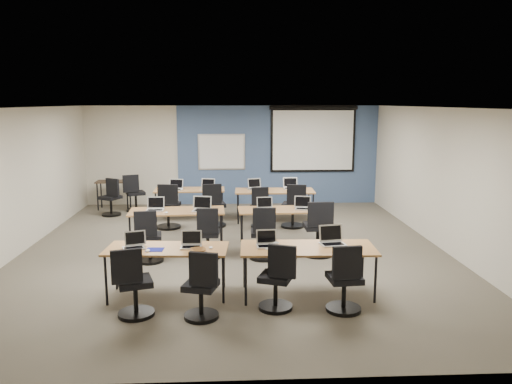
{
  "coord_description": "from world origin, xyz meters",
  "views": [
    {
      "loc": [
        -0.04,
        -9.17,
        2.81
      ],
      "look_at": [
        0.44,
        0.4,
        1.07
      ],
      "focal_mm": 35.0,
      "sensor_mm": 36.0,
      "label": 1
    }
  ],
  "objects": [
    {
      "name": "laptop_0",
      "position": [
        -1.45,
        -2.17,
        0.79
      ],
      "size": [
        0.3,
        0.26,
        0.23
      ],
      "rotation": [
        0.0,
        0.0,
        0.32
      ],
      "color": "silver",
      "rests_on": "training_table_front_left"
    },
    {
      "name": "coffee_cup",
      "position": [
        0.6,
        -2.3,
        0.77
      ],
      "size": [
        0.08,
        0.08,
        0.07
      ],
      "primitive_type": "imported",
      "rotation": [
        0.0,
        0.0,
        -0.23
      ],
      "color": "silver",
      "rests_on": "snack_plate"
    },
    {
      "name": "wall_front",
      "position": [
        0.0,
        -4.5,
        1.35
      ],
      "size": [
        8.0,
        0.04,
        2.7
      ],
      "primitive_type": "cube",
      "color": "beige",
      "rests_on": "ground"
    },
    {
      "name": "laptop_6",
      "position": [
        0.61,
        0.32,
        0.79
      ],
      "size": [
        0.31,
        0.26,
        0.24
      ],
      "rotation": [
        0.0,
        0.0,
        0.1
      ],
      "color": "#9F9FAC",
      "rests_on": "training_table_mid_right"
    },
    {
      "name": "task_chair_2",
      "position": [
        0.57,
        -2.77,
        0.39
      ],
      "size": [
        0.49,
        0.47,
        0.95
      ],
      "rotation": [
        0.0,
        0.0,
        -0.36
      ],
      "color": "black",
      "rests_on": "floor"
    },
    {
      "name": "task_chair_6",
      "position": [
        0.52,
        -0.54,
        0.4
      ],
      "size": [
        0.5,
        0.5,
        0.98
      ],
      "rotation": [
        0.0,
        0.0,
        -0.03
      ],
      "color": "black",
      "rests_on": "floor"
    },
    {
      "name": "task_chair_3",
      "position": [
        1.46,
        -2.89,
        0.4
      ],
      "size": [
        0.48,
        0.48,
        0.97
      ],
      "rotation": [
        0.0,
        0.0,
        0.1
      ],
      "color": "black",
      "rests_on": "floor"
    },
    {
      "name": "laptop_7",
      "position": [
        1.36,
        0.33,
        0.79
      ],
      "size": [
        0.32,
        0.27,
        0.25
      ],
      "rotation": [
        0.0,
        0.0,
        -0.2
      ],
      "color": "silver",
      "rests_on": "training_table_mid_right"
    },
    {
      "name": "mouse_11",
      "position": [
        1.67,
        2.58,
        0.74
      ],
      "size": [
        0.07,
        0.1,
        0.04
      ],
      "primitive_type": "ellipsoid",
      "rotation": [
        0.0,
        0.0,
        -0.08
      ],
      "color": "white",
      "rests_on": "training_table_back_right"
    },
    {
      "name": "task_chair_11",
      "position": [
        1.35,
        1.74,
        0.42
      ],
      "size": [
        0.53,
        0.53,
        1.01
      ],
      "rotation": [
        0.0,
        0.0,
        -0.25
      ],
      "color": "black",
      "rests_on": "floor"
    },
    {
      "name": "training_table_front_left",
      "position": [
        -0.98,
        -2.19,
        0.68
      ],
      "size": [
        1.75,
        0.73,
        0.73
      ],
      "rotation": [
        0.0,
        0.0,
        -0.07
      ],
      "color": "#A67149",
      "rests_on": "floor"
    },
    {
      "name": "training_table_back_right",
      "position": [
        0.98,
        2.45,
        0.69
      ],
      "size": [
        1.87,
        0.78,
        0.73
      ],
      "rotation": [
        0.0,
        0.0,
        -0.03
      ],
      "color": "#9A572B",
      "rests_on": "floor"
    },
    {
      "name": "mouse_4",
      "position": [
        -1.27,
        0.09,
        0.74
      ],
      "size": [
        0.07,
        0.11,
        0.04
      ],
      "primitive_type": "ellipsoid",
      "rotation": [
        0.0,
        0.0,
        -0.08
      ],
      "color": "white",
      "rests_on": "training_table_mid_left"
    },
    {
      "name": "blue_accent_panel",
      "position": [
        1.25,
        4.47,
        1.35
      ],
      "size": [
        5.5,
        0.04,
        2.7
      ],
      "primitive_type": "cube",
      "color": "#3D5977",
      "rests_on": "wall_back"
    },
    {
      "name": "task_chair_7",
      "position": [
        1.55,
        -0.39,
        0.44
      ],
      "size": [
        0.58,
        0.58,
        1.05
      ],
      "rotation": [
        0.0,
        0.0,
        0.02
      ],
      "color": "black",
      "rests_on": "floor"
    },
    {
      "name": "laptop_5",
      "position": [
        -0.61,
        0.28,
        0.8
      ],
      "size": [
        0.36,
        0.31,
        0.27
      ],
      "rotation": [
        0.0,
        0.0,
        -0.2
      ],
      "color": "#A6A6B1",
      "rests_on": "training_table_mid_left"
    },
    {
      "name": "laptop_3",
      "position": [
        1.44,
        -2.11,
        0.8
      ],
      "size": [
        0.36,
        0.3,
        0.27
      ],
      "rotation": [
        0.0,
        0.0,
        0.16
      ],
      "color": "#B6B6BC",
      "rests_on": "training_table_front_right"
    },
    {
      "name": "laptop_8",
      "position": [
        -1.36,
        2.62,
        0.79
      ],
      "size": [
        0.33,
        0.28,
        0.25
      ],
      "rotation": [
        0.0,
        0.0,
        -0.16
      ],
      "color": "#ACACAC",
      "rests_on": "training_table_back_left"
    },
    {
      "name": "mouse_3",
      "position": [
        1.62,
        -2.33,
        0.74
      ],
      "size": [
        0.06,
        0.09,
        0.03
      ],
      "primitive_type": "ellipsoid",
      "rotation": [
        0.0,
        0.0,
        -0.05
      ],
      "color": "white",
      "rests_on": "training_table_front_right"
    },
    {
      "name": "wall_left",
      "position": [
        -4.0,
        0.0,
        1.35
      ],
      "size": [
        0.04,
        9.0,
        2.7
      ],
      "primitive_type": "cube",
      "color": "beige",
      "rests_on": "ground"
    },
    {
      "name": "spare_chair_b",
      "position": [
        -3.02,
        3.12,
        0.39
      ],
      "size": [
        0.53,
        0.47,
        0.96
      ],
      "rotation": [
        0.0,
        0.0,
        -0.55
      ],
      "color": "black",
      "rests_on": "floor"
    },
    {
      "name": "wall_back",
      "position": [
        0.0,
        4.5,
        1.35
      ],
      "size": [
        8.0,
        0.04,
        2.7
      ],
      "primitive_type": "cube",
      "color": "beige",
      "rests_on": "ground"
    },
    {
      "name": "task_chair_5",
      "position": [
        -0.48,
        -0.43,
        0.39
      ],
      "size": [
        0.47,
        0.47,
        0.96
      ],
      "rotation": [
        0.0,
        0.0,
        -0.05
      ],
      "color": "black",
      "rests_on": "floor"
    },
    {
      "name": "task_chair_8",
      "position": [
        -1.46,
        1.78,
        0.43
      ],
      "size": [
        0.55,
        0.55,
        1.03
      ],
      "rotation": [
        0.0,
        0.0,
        -0.16
      ],
      "color": "black",
      "rests_on": "floor"
    },
    {
      "name": "task_chair_10",
      "position": [
        0.61,
        1.75,
        0.39
      ],
      "size": [
        0.46,
        0.46,
        0.95
      ],
      "rotation": [
        0.0,
        0.0,
        0.16
      ],
      "color": "black",
      "rests_on": "floor"
    },
    {
      "name": "floor",
      "position": [
        0.0,
        0.0,
        0.0
      ],
      "size": [
        8.0,
        9.0,
        0.02
      ],
      "primitive_type": "cube",
      "color": "#6B6354",
      "rests_on": "ground"
    },
    {
      "name": "training_table_back_left",
      "position": [
        -1.05,
        2.71,
        0.68
      ],
      "size": [
        1.67,
        0.7,
        0.73
      ],
      "rotation": [
        0.0,
        0.0,
        0.02
      ],
      "color": "#A06842",
      "rests_on": "floor"
    },
    {
      "name": "mouse_6",
      "position": [
        0.68,
        0.16,
        0.74
      ],
      "size": [
        0.08,
        0.1,
        0.03
      ],
      "primitive_type": "ellipsoid",
      "rotation": [
        0.0,
        0.0,
        -0.28
      ],
      "color": "white",
      "rests_on": "training_table_mid_right"
    },
    {
      "name": "training_table_mid_right",
      "position": [
        0.93,
        0.35,
        0.68
      ],
      "size": [
        1.67,
        0.69,
        0.73
      ],
      "rotation": [
        0.0,
        0.0,
        0.03
      ],
      "color": "brown",
      "rests_on": "floor"
    },
    {
      "name": "task_chair_9",
      "position": [
        -0.44,
        1.89,
        0.42
      ],
      "size": [
        0.53,
        0.53,
        1.01
      ],
      "rotation": [
        0.0,
        0.0,
        0.19
      ],
      "color": "black",
      "rests_on": "floor"
    },
    {
      "name": "mouse_2",
      "position": [
        0.85,
        -2.29,
        0.74
      ],
      "size": [
        0.08,
        0.1,
        0.03
      ],
      "primitive_type": "ellipsoid",
      "rotation": [
        0.0,
        0.0,
        0.27
      ],
      "color": "white",
      "rests_on": "training_table_front_right"
    },
    {
      "name": "whiteboard",
      "position": [
        -0.3,
        4.43,
        1.45
      ],
      "size": [
        1.28,
        0.03,
        0.98
      ],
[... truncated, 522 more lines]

